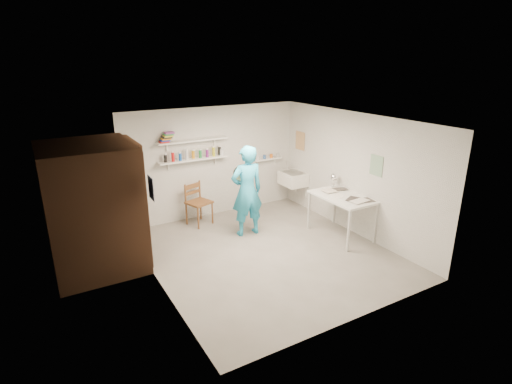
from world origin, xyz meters
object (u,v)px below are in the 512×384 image
man (247,191)px  wall_clock (241,174)px  wooden_chair (199,202)px  work_table (341,216)px  desk_lamp (334,177)px  belfast_sink (293,179)px

man → wall_clock: 0.37m
man → wall_clock: (-0.01, 0.22, 0.30)m
wooden_chair → work_table: bearing=-60.6°
man → wall_clock: bearing=-83.5°
wooden_chair → desk_lamp: bearing=-50.0°
belfast_sink → desk_lamp: desk_lamp is taller
belfast_sink → man: (-1.66, -0.79, 0.20)m
work_table → desk_lamp: (0.21, 0.50, 0.64)m
belfast_sink → wall_clock: size_ratio=1.85×
wooden_chair → desk_lamp: desk_lamp is taller
wooden_chair → work_table: (2.18, -1.95, -0.07)m
wall_clock → desk_lamp: size_ratio=2.07×
man → wall_clock: man is taller
desk_lamp → work_table: bearing=-112.4°
wooden_chair → work_table: size_ratio=0.78×
man → work_table: bearing=150.2°
wall_clock → work_table: bearing=-34.9°
wall_clock → wooden_chair: wall_clock is taller
wall_clock → belfast_sink: bearing=22.1°
wall_clock → desk_lamp: (1.77, -0.73, -0.15)m
belfast_sink → wooden_chair: size_ratio=0.62×
wall_clock → desk_lamp: bearing=-19.1°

